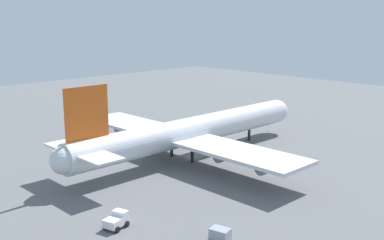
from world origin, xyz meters
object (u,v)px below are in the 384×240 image
Objects in this scene: cargo_airplane at (191,131)px; safety_cone_nose at (268,131)px; cargo_container_aft at (220,234)px; baggage_tug at (116,220)px.

cargo_airplane is 32.14m from safety_cone_nose.
safety_cone_nose is at bearing 3.78° from cargo_airplane.
cargo_container_aft is 66.16m from safety_cone_nose.
baggage_tug is 67.96m from safety_cone_nose.
cargo_container_aft is (8.12, -13.66, -0.30)m from baggage_tug.
baggage_tug is at bearing -151.10° from cargo_airplane.
cargo_airplane reaches higher than safety_cone_nose.
cargo_airplane reaches higher than cargo_container_aft.
cargo_airplane is at bearing 28.90° from baggage_tug.
cargo_airplane is 22.12× the size of cargo_container_aft.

